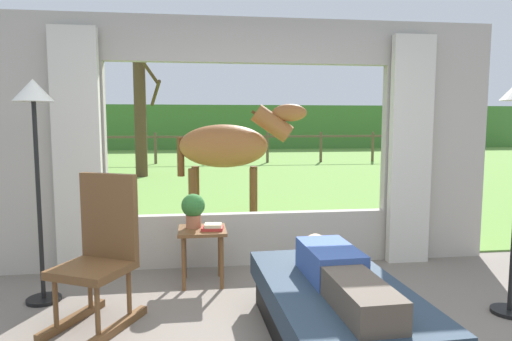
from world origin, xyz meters
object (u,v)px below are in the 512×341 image
reclining_person (339,272)px  floor_lamp_left (35,123)px  recliner_sofa (335,313)px  book_stack (213,227)px  side_table (202,239)px  potted_plant (193,208)px  pasture_tree (141,114)px  rocking_chair (101,251)px  horse (229,147)px

reclining_person → floor_lamp_left: (-2.22, 1.08, 0.97)m
recliner_sofa → book_stack: (-0.78, 1.23, 0.33)m
recliner_sofa → side_table: size_ratio=3.33×
potted_plant → pasture_tree: bearing=99.7°
rocking_chair → floor_lamp_left: size_ratio=0.61×
horse → pasture_tree: size_ratio=0.48×
recliner_sofa → side_table: (-0.88, 1.29, 0.21)m
book_stack → potted_plant: bearing=145.9°
reclining_person → rocking_chair: size_ratio=1.28×
rocking_chair → floor_lamp_left: (-0.58, 0.47, 0.95)m
reclining_person → side_table: (-0.88, 1.34, -0.10)m
potted_plant → horse: size_ratio=0.18×
potted_plant → book_stack: (0.18, -0.12, -0.16)m
floor_lamp_left → horse: floor_lamp_left is taller
side_table → pasture_tree: 8.67m
floor_lamp_left → horse: 3.01m
book_stack → floor_lamp_left: 1.73m
reclining_person → book_stack: bearing=119.1°
floor_lamp_left → pasture_tree: size_ratio=0.49×
pasture_tree → rocking_chair: bearing=-85.3°
recliner_sofa → potted_plant: size_ratio=5.42×
floor_lamp_left → reclining_person: bearing=-26.0°
side_table → potted_plant: size_ratio=1.63×
potted_plant → horse: 2.21m
recliner_sofa → book_stack: bearing=120.2°
pasture_tree → recliner_sofa: bearing=-76.2°
side_table → floor_lamp_left: (-1.34, -0.26, 1.07)m
recliner_sofa → horse: 3.61m
recliner_sofa → floor_lamp_left: 2.76m
side_table → pasture_tree: size_ratio=0.14×
horse → book_stack: bearing=-0.6°
rocking_chair → side_table: bearing=71.1°
book_stack → pasture_tree: bearing=100.7°
book_stack → pasture_tree: size_ratio=0.06×
recliner_sofa → pasture_tree: 10.13m
recliner_sofa → reclining_person: 0.31m
side_table → book_stack: (0.10, -0.06, 0.12)m
potted_plant → floor_lamp_left: size_ratio=0.17×
potted_plant → pasture_tree: 8.56m
rocking_chair → floor_lamp_left: 1.21m
recliner_sofa → book_stack: book_stack is taller
recliner_sofa → horse: size_ratio=0.96×
side_table → floor_lamp_left: floor_lamp_left is taller
reclining_person → pasture_tree: size_ratio=0.38×
pasture_tree → floor_lamp_left: bearing=-88.8°
potted_plant → horse: (0.49, 2.11, 0.45)m
potted_plant → floor_lamp_left: (-1.26, -0.32, 0.79)m
book_stack → horse: bearing=81.9°
reclining_person → horse: (-0.47, 3.51, 0.63)m
side_table → potted_plant: (-0.08, 0.06, 0.28)m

